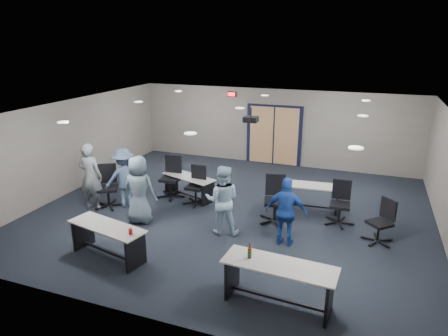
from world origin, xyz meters
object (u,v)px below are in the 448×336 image
(chair_back_d, at_px, (340,203))
(chair_loose_left, at_px, (108,187))
(table_back_right, at_px, (307,192))
(chair_back_c, at_px, (275,200))
(chair_back_b, at_px, (196,186))
(table_front_right, at_px, (278,277))
(table_front_left, at_px, (108,236))
(person_plaid, at_px, (139,190))
(person_gray, at_px, (90,177))
(person_navy, at_px, (286,212))
(table_back_left, at_px, (189,183))
(chair_back_a, at_px, (170,177))
(person_back, at_px, (125,178))
(chair_loose_right, at_px, (380,222))
(person_lightblue, at_px, (222,200))

(chair_back_d, bearing_deg, chair_loose_left, -171.27)
(table_back_right, relative_size, chair_back_c, 1.49)
(chair_back_b, bearing_deg, chair_loose_left, -153.34)
(table_front_right, distance_m, chair_loose_left, 5.82)
(chair_back_b, height_order, chair_back_d, chair_back_d)
(table_front_left, relative_size, person_plaid, 1.09)
(table_front_right, distance_m, person_plaid, 4.43)
(table_front_left, height_order, table_front_right, table_front_right)
(table_back_right, height_order, person_gray, person_gray)
(table_back_right, distance_m, person_navy, 2.15)
(table_front_left, xyz_separation_m, chair_back_c, (2.86, 2.84, 0.10))
(table_back_left, bearing_deg, person_gray, -124.67)
(table_back_left, distance_m, chair_back_b, 0.47)
(chair_back_d, bearing_deg, chair_back_b, 179.61)
(chair_back_a, distance_m, person_back, 1.33)
(table_front_left, xyz_separation_m, table_back_right, (3.49, 3.91, -0.02))
(chair_back_a, bearing_deg, chair_loose_right, -12.71)
(chair_back_b, bearing_deg, table_back_right, 14.93)
(person_gray, bearing_deg, table_front_left, 129.95)
(chair_loose_left, bearing_deg, person_plaid, -51.14)
(person_plaid, bearing_deg, chair_loose_left, -27.03)
(chair_back_b, relative_size, chair_loose_right, 1.05)
(table_back_left, bearing_deg, chair_back_c, 4.51)
(table_front_left, height_order, person_plaid, person_plaid)
(chair_back_d, distance_m, chair_loose_left, 6.06)
(chair_loose_left, bearing_deg, person_navy, -34.66)
(table_front_left, relative_size, chair_back_a, 1.56)
(chair_back_d, distance_m, chair_loose_right, 1.12)
(table_back_left, height_order, chair_loose_left, chair_loose_left)
(table_front_right, distance_m, person_navy, 2.15)
(table_back_right, bearing_deg, person_plaid, -154.56)
(chair_back_b, distance_m, chair_loose_right, 4.77)
(table_back_left, relative_size, chair_back_a, 1.44)
(chair_back_d, bearing_deg, table_front_left, -144.72)
(person_lightblue, bearing_deg, person_plaid, -8.82)
(person_lightblue, bearing_deg, chair_back_b, -59.39)
(person_gray, bearing_deg, person_navy, 173.89)
(chair_loose_left, bearing_deg, table_back_left, 6.45)
(person_plaid, distance_m, person_lightblue, 2.12)
(person_back, bearing_deg, table_front_left, 75.59)
(table_front_left, distance_m, chair_back_b, 3.25)
(chair_back_d, distance_m, person_navy, 1.83)
(table_front_left, bearing_deg, person_navy, 40.45)
(table_front_left, xyz_separation_m, person_back, (-1.17, 2.42, 0.32))
(table_front_left, relative_size, chair_back_d, 1.72)
(person_gray, bearing_deg, chair_back_a, -141.67)
(person_lightblue, distance_m, person_navy, 1.50)
(chair_back_a, height_order, chair_loose_left, chair_back_a)
(table_front_left, xyz_separation_m, person_lightblue, (1.85, 1.85, 0.34))
(chair_loose_left, bearing_deg, table_front_right, -55.54)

